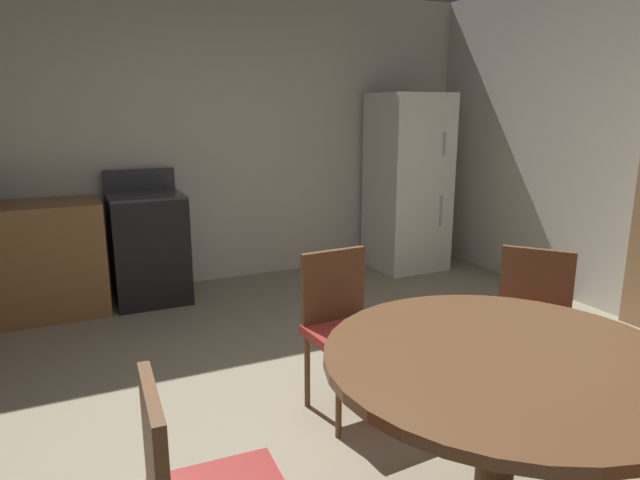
% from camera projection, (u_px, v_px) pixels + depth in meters
% --- Properties ---
extents(ground_plane, '(14.00, 14.00, 0.00)m').
position_uv_depth(ground_plane, '(350.00, 455.00, 2.63)').
color(ground_plane, gray).
extents(wall_back, '(5.89, 0.12, 2.70)m').
position_uv_depth(wall_back, '(192.00, 138.00, 5.05)').
color(wall_back, beige).
rests_on(wall_back, ground).
extents(oven_range, '(0.60, 0.60, 1.10)m').
position_uv_depth(oven_range, '(149.00, 247.00, 4.69)').
color(oven_range, black).
rests_on(oven_range, ground).
extents(refrigerator, '(0.68, 0.68, 1.76)m').
position_uv_depth(refrigerator, '(407.00, 183.00, 5.61)').
color(refrigerator, white).
rests_on(refrigerator, ground).
extents(dining_table, '(1.28, 1.28, 0.76)m').
position_uv_depth(dining_table, '(501.00, 392.00, 2.00)').
color(dining_table, brown).
rests_on(dining_table, ground).
extents(chair_north, '(0.43, 0.43, 0.87)m').
position_uv_depth(chair_north, '(344.00, 322.00, 2.95)').
color(chair_north, brown).
rests_on(chair_north, ground).
extents(chair_northeast, '(0.56, 0.56, 0.87)m').
position_uv_depth(chair_northeast, '(531.00, 320.00, 2.97)').
color(chair_northeast, brown).
rests_on(chair_northeast, ground).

